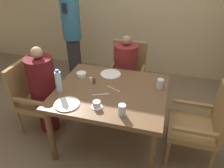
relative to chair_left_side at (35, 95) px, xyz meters
The scene contains 19 objects.
ground_plane 1.11m from the chair_left_side, ahead, with size 16.00×16.00×0.00m, color #7A664C.
dining_table 1.00m from the chair_left_side, ahead, with size 1.19×1.03×0.74m.
chair_left_side is the anchor object (origin of this frame).
diner_in_left_chair 0.17m from the chair_left_side, ahead, with size 0.32×0.32×1.15m.
chair_far_side 1.34m from the chair_left_side, 42.47° to the left, with size 0.50×0.50×0.92m.
diner_in_far_chair 1.25m from the chair_left_side, 37.66° to the left, with size 0.32×0.32×1.10m.
chair_right_side 1.97m from the chair_left_side, ahead, with size 0.50×0.50×0.92m.
standing_host 1.30m from the chair_left_side, 90.39° to the left, with size 0.29×0.33×1.72m.
plate_main_left 0.98m from the chair_left_side, 20.88° to the left, with size 0.25×0.25×0.01m.
plate_main_right 0.78m from the chair_left_side, 29.54° to the right, with size 0.25×0.25×0.01m.
teacup_with_saucer 1.03m from the chair_left_side, 19.07° to the right, with size 0.12×0.12×0.07m.
bowl_small 0.65m from the chair_left_side, 19.82° to the left, with size 0.12×0.12×0.05m.
water_bottle 0.61m from the chair_left_side, 19.98° to the right, with size 0.07×0.07×0.26m.
glass_tall_near 1.29m from the chair_left_side, 17.18° to the right, with size 0.07×0.07×0.11m.
glass_tall_mid 1.54m from the chair_left_side, ahead, with size 0.07×0.07×0.11m.
salt_shaker 0.78m from the chair_left_side, ahead, with size 0.03×0.03×0.07m.
pepper_shaker 0.82m from the chair_left_side, ahead, with size 0.03×0.03×0.07m.
fork_beside_plate 1.05m from the chair_left_side, ahead, with size 0.16×0.09×0.00m.
knife_beside_plate 0.95m from the chair_left_side, ahead, with size 0.17×0.08×0.00m.
Camera 1 is at (0.54, -1.91, 2.04)m, focal length 35.00 mm.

